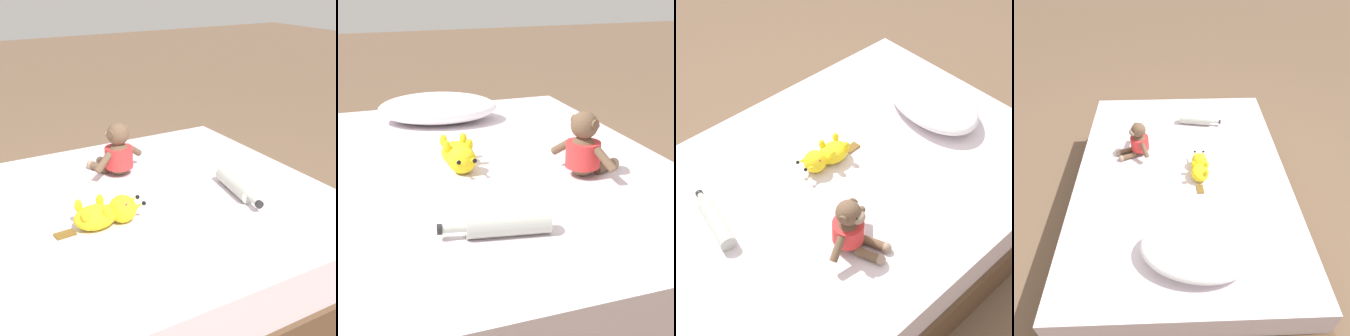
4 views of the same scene
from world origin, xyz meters
TOP-DOWN VIEW (x-y plane):
  - ground_plane at (0.00, 0.00)m, footprint 16.00×16.00m
  - bed at (0.00, 0.00)m, footprint 1.38×1.93m
  - pillow at (-0.05, 0.62)m, footprint 0.62×0.46m
  - plush_monkey at (0.29, -0.23)m, footprint 0.25×0.27m
  - plush_yellow_creature at (-0.11, -0.01)m, footprint 0.12×0.33m
  - glass_bottle at (-0.13, -0.56)m, footprint 0.32×0.11m

SIDE VIEW (x-z plane):
  - ground_plane at x=0.00m, z-range 0.00..0.00m
  - bed at x=0.00m, z-range 0.00..0.42m
  - glass_bottle at x=-0.13m, z-range 0.42..0.49m
  - plush_yellow_creature at x=-0.11m, z-range 0.42..0.52m
  - pillow at x=-0.05m, z-range 0.42..0.55m
  - plush_monkey at x=0.29m, z-range 0.40..0.64m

